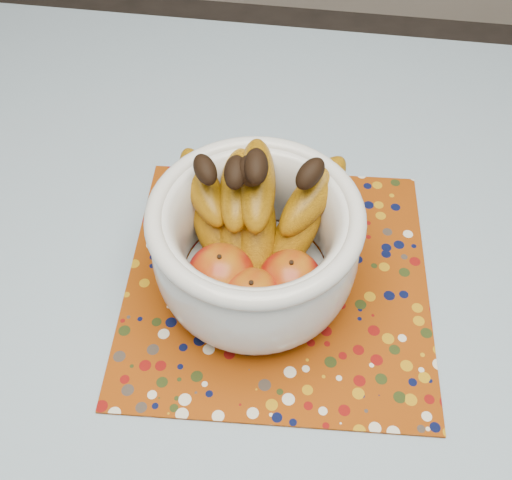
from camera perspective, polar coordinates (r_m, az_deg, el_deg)
table at (r=0.77m, az=2.87°, el=-14.31°), size 1.20×1.20×0.75m
tablecloth at (r=0.69m, az=3.15°, el=-11.61°), size 1.32×1.32×0.01m
placemat at (r=0.74m, az=2.04°, el=-3.83°), size 0.39×0.39×0.00m
fruit_bowl at (r=0.67m, az=-0.24°, el=0.50°), size 0.28×0.25×0.19m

